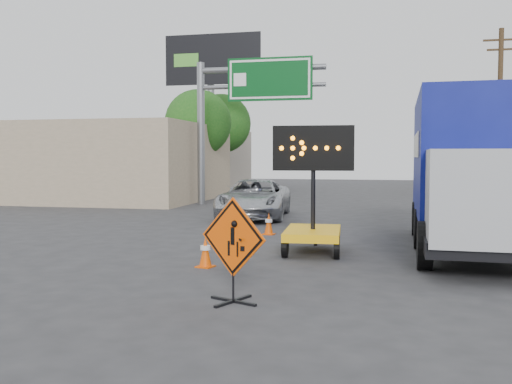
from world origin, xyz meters
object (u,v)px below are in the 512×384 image
(arrow_board, at_px, (313,225))
(box_truck, at_px, (470,180))
(construction_sign, at_px, (233,247))
(pickup_truck, at_px, (254,199))

(arrow_board, bearing_deg, box_truck, 14.70)
(construction_sign, distance_m, pickup_truck, 12.60)
(arrow_board, distance_m, box_truck, 4.02)
(pickup_truck, bearing_deg, construction_sign, -83.47)
(construction_sign, xyz_separation_m, box_truck, (4.31, 6.13, 0.86))
(arrow_board, bearing_deg, construction_sign, -101.06)
(construction_sign, height_order, pickup_truck, construction_sign)
(construction_sign, distance_m, arrow_board, 4.95)
(construction_sign, distance_m, box_truck, 7.54)
(pickup_truck, xyz_separation_m, box_truck, (6.84, -6.22, 1.01))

